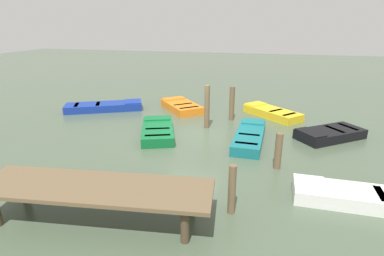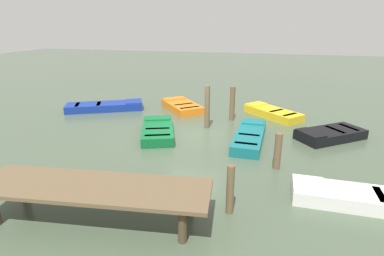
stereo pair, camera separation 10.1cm
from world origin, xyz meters
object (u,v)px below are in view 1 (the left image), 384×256
(rowboat_blue, at_px, (105,106))
(mooring_piling_mid_right, at_px, (207,107))
(mooring_piling_far_right, at_px, (232,189))
(mooring_piling_near_right, at_px, (278,151))
(mooring_piling_center, at_px, (232,103))
(rowboat_teal, at_px, (250,136))
(rowboat_green, at_px, (158,131))
(rowboat_yellow, at_px, (272,112))
(dock_segment, at_px, (95,190))
(rowboat_orange, at_px, (181,106))
(rowboat_white, at_px, (366,198))
(rowboat_black, at_px, (330,134))

(rowboat_blue, relative_size, mooring_piling_mid_right, 2.13)
(rowboat_blue, xyz_separation_m, mooring_piling_far_right, (-8.24, 8.13, 0.46))
(mooring_piling_mid_right, xyz_separation_m, mooring_piling_near_right, (-3.19, 3.61, -0.38))
(mooring_piling_center, bearing_deg, rowboat_teal, 112.03)
(rowboat_green, height_order, mooring_piling_mid_right, mooring_piling_mid_right)
(rowboat_yellow, xyz_separation_m, mooring_piling_far_right, (0.93, 9.22, 0.46))
(dock_segment, distance_m, rowboat_orange, 10.45)
(dock_segment, height_order, mooring_piling_center, mooring_piling_center)
(rowboat_orange, relative_size, rowboat_yellow, 0.99)
(rowboat_orange, relative_size, rowboat_blue, 0.72)
(mooring_piling_mid_right, bearing_deg, dock_segment, 81.26)
(dock_segment, distance_m, mooring_piling_center, 9.48)
(rowboat_orange, xyz_separation_m, rowboat_yellow, (-4.98, 0.05, -0.00))
(rowboat_white, distance_m, rowboat_yellow, 8.36)
(rowboat_black, height_order, mooring_piling_mid_right, mooring_piling_mid_right)
(dock_segment, distance_m, mooring_piling_far_right, 3.40)
(rowboat_teal, bearing_deg, rowboat_white, -138.22)
(rowboat_green, relative_size, mooring_piling_mid_right, 1.64)
(rowboat_black, height_order, rowboat_teal, same)
(rowboat_orange, xyz_separation_m, mooring_piling_mid_right, (-2.03, 2.69, 0.79))
(dock_segment, distance_m, mooring_piling_mid_right, 7.81)
(rowboat_blue, bearing_deg, rowboat_black, -34.19)
(rowboat_white, xyz_separation_m, mooring_piling_near_right, (2.31, -1.71, 0.41))
(rowboat_black, xyz_separation_m, rowboat_green, (7.25, 1.43, -0.00))
(rowboat_blue, bearing_deg, rowboat_teal, -44.68)
(rowboat_yellow, bearing_deg, rowboat_green, 83.21)
(rowboat_yellow, height_order, rowboat_teal, same)
(rowboat_white, height_order, mooring_piling_near_right, mooring_piling_near_right)
(mooring_piling_center, bearing_deg, dock_segment, 76.91)
(dock_segment, bearing_deg, mooring_piling_far_right, -167.43)
(rowboat_orange, bearing_deg, rowboat_teal, -174.16)
(rowboat_black, bearing_deg, rowboat_yellow, -86.44)
(rowboat_green, bearing_deg, rowboat_white, -137.61)
(rowboat_green, relative_size, mooring_piling_near_right, 2.63)
(rowboat_orange, distance_m, mooring_piling_center, 3.28)
(dock_segment, xyz_separation_m, rowboat_yellow, (-4.13, -10.35, -0.62))
(rowboat_green, bearing_deg, mooring_piling_center, -63.18)
(rowboat_teal, bearing_deg, mooring_piling_mid_right, 60.28)
(rowboat_blue, distance_m, mooring_piling_far_right, 11.58)
(rowboat_teal, distance_m, mooring_piling_mid_right, 2.58)
(rowboat_teal, bearing_deg, rowboat_orange, 47.84)
(rowboat_white, height_order, rowboat_yellow, same)
(rowboat_green, distance_m, rowboat_yellow, 6.40)
(mooring_piling_mid_right, bearing_deg, mooring_piling_near_right, 131.42)
(rowboat_green, relative_size, mooring_piling_far_right, 2.45)
(mooring_piling_mid_right, bearing_deg, rowboat_teal, 148.60)
(rowboat_teal, relative_size, mooring_piling_near_right, 2.91)
(rowboat_orange, height_order, mooring_piling_near_right, mooring_piling_near_right)
(rowboat_black, height_order, rowboat_blue, same)
(mooring_piling_mid_right, height_order, mooring_piling_far_right, mooring_piling_mid_right)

